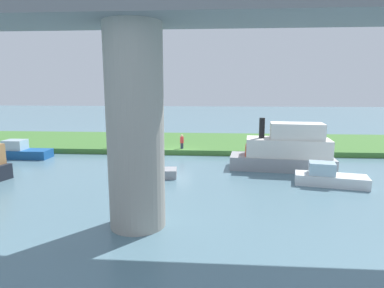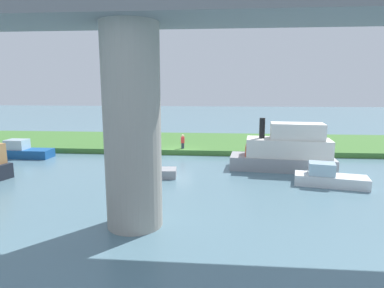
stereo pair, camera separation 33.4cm
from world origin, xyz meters
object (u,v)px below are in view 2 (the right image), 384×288
(bridge_pylon, at_px, (132,129))
(motorboat_red, at_px, (23,151))
(person_on_bank, at_px, (183,141))
(skiff_small, at_px, (286,151))
(mooring_post, at_px, (111,143))
(houseboat_blue, at_px, (147,171))
(motorboat_white, at_px, (328,177))

(bridge_pylon, relative_size, motorboat_red, 1.83)
(person_on_bank, xyz_separation_m, motorboat_red, (14.59, 3.07, -0.60))
(person_on_bank, xyz_separation_m, skiff_small, (-8.78, 5.64, 0.31))
(mooring_post, distance_m, houseboat_blue, 10.32)
(motorboat_red, xyz_separation_m, motorboat_white, (-25.42, 6.64, -0.05))
(motorboat_red, bearing_deg, mooring_post, -157.81)
(person_on_bank, relative_size, motorboat_red, 0.28)
(bridge_pylon, relative_size, person_on_bank, 6.63)
(mooring_post, bearing_deg, person_on_bank, -179.54)
(mooring_post, relative_size, skiff_small, 0.12)
(bridge_pylon, distance_m, skiff_small, 14.88)
(bridge_pylon, bearing_deg, person_on_bank, -91.25)
(mooring_post, bearing_deg, houseboat_blue, 122.83)
(motorboat_white, xyz_separation_m, houseboat_blue, (12.46, -0.99, -0.07))
(skiff_small, xyz_separation_m, motorboat_red, (23.37, -2.58, -0.91))
(bridge_pylon, distance_m, mooring_post, 18.59)
(motorboat_red, xyz_separation_m, houseboat_blue, (-12.96, 5.66, -0.13))
(mooring_post, relative_size, houseboat_blue, 0.24)
(houseboat_blue, bearing_deg, motorboat_white, 175.47)
(mooring_post, height_order, skiff_small, skiff_small)
(motorboat_white, distance_m, houseboat_blue, 12.50)
(mooring_post, height_order, houseboat_blue, mooring_post)
(bridge_pylon, bearing_deg, mooring_post, -67.93)
(motorboat_red, distance_m, motorboat_white, 26.27)
(bridge_pylon, relative_size, mooring_post, 9.62)
(mooring_post, distance_m, motorboat_red, 7.97)
(skiff_small, distance_m, motorboat_white, 4.65)
(person_on_bank, distance_m, motorboat_white, 14.56)
(bridge_pylon, bearing_deg, houseboat_blue, -81.29)
(mooring_post, bearing_deg, bridge_pylon, 112.07)
(person_on_bank, relative_size, skiff_small, 0.17)
(motorboat_red, bearing_deg, person_on_bank, -168.14)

